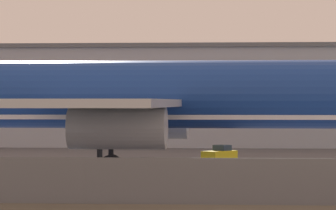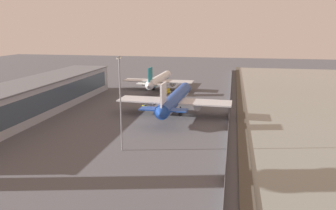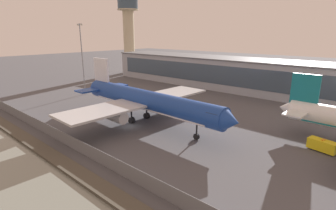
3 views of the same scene
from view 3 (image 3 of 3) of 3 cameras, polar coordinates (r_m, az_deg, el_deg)
name	(u,v)px [view 3 (image 3 of 3)]	position (r m, az deg, el deg)	size (l,w,h in m)	color
ground_plane	(129,127)	(66.19, -8.44, -4.67)	(500.00, 500.00, 0.00)	#4C4C51
shoreline_seawall	(47,153)	(56.33, -24.82, -9.40)	(320.00, 3.00, 0.50)	#474238
perimeter_fence	(68,141)	(57.60, -20.85, -7.26)	(280.00, 0.10, 2.64)	slate
cargo_jet_blue	(145,101)	(66.94, -5.01, 0.97)	(51.38, 43.70, 15.49)	#193D93
baggage_tug	(194,113)	(74.34, 5.71, -1.67)	(3.20, 3.52, 1.80)	yellow
ops_van	(323,145)	(60.14, 30.69, -7.56)	(5.53, 3.16, 2.48)	yellow
control_tower	(129,29)	(156.60, -8.57, 16.05)	(12.37, 12.37, 43.24)	#C6B793
terminal_building	(220,72)	(115.62, 11.35, 7.04)	(110.26, 19.50, 12.66)	#9EA3AD
apron_light_mast_apron_west	(82,56)	(102.96, -18.18, 10.03)	(3.20, 0.40, 25.87)	gray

